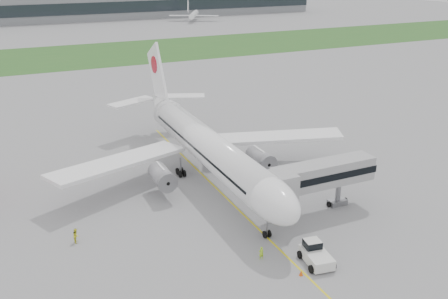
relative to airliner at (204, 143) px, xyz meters
name	(u,v)px	position (x,y,z in m)	size (l,w,h in m)	color
ground	(217,189)	(0.00, -4.87, -5.66)	(600.00, 600.00, 0.00)	gray
apron_markings	(232,203)	(0.00, -9.87, -5.66)	(70.00, 70.00, 0.04)	yellow
grass_strip	(80,56)	(0.00, 115.13, -5.65)	(600.00, 50.00, 0.02)	#285A21
terminal_building	(43,8)	(0.00, 225.00, 1.34)	(320.00, 22.30, 14.00)	gray
airliner	(204,143)	(0.00, 0.00, 0.00)	(48.13, 53.95, 17.88)	white
pushback_tug	(315,254)	(2.36, -26.77, -4.61)	(3.53, 4.75, 2.27)	silver
jet_bridge	(318,176)	(9.05, -17.05, -0.24)	(15.81, 4.60, 7.32)	#98989A
safety_cone_left	(301,273)	(-0.50, -28.33, -5.36)	(0.44, 0.44, 0.61)	#E34F0B
safety_cone_right	(308,253)	(2.35, -25.42, -5.36)	(0.44, 0.44, 0.61)	#E34F0B
ground_crew_near	(261,253)	(-2.93, -23.76, -4.86)	(0.59, 0.39, 1.61)	#9ED523
ground_crew_far	(76,235)	(-21.47, -11.21, -4.75)	(0.89, 0.69, 1.82)	yellow
distant_aircraft_right	(194,21)	(74.40, 194.09, -5.66)	(26.83, 23.67, 10.26)	white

